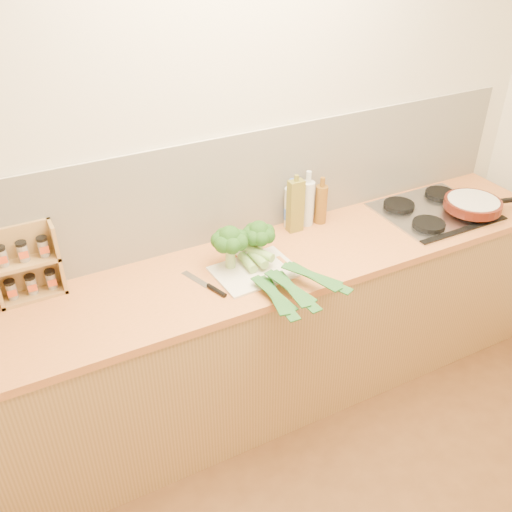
{
  "coord_description": "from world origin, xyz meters",
  "views": [
    {
      "loc": [
        -1.13,
        -0.79,
        2.41
      ],
      "look_at": [
        -0.14,
        1.1,
        1.02
      ],
      "focal_mm": 40.0,
      "sensor_mm": 36.0,
      "label": 1
    }
  ],
  "objects": [
    {
      "name": "leek_front",
      "position": [
        -0.14,
        1.11,
        0.93
      ],
      "size": [
        0.11,
        0.64,
        0.04
      ],
      "rotation": [
        0.0,
        0.0,
        -0.04
      ],
      "color": "white",
      "rests_on": "chopping_board"
    },
    {
      "name": "leek_mid",
      "position": [
        -0.09,
        1.08,
        0.95
      ],
      "size": [
        0.12,
        0.62,
        0.04
      ],
      "rotation": [
        0.0,
        0.0,
        0.07
      ],
      "color": "white",
      "rests_on": "chopping_board"
    },
    {
      "name": "broccoli_left",
      "position": [
        -0.21,
        1.22,
        1.06
      ],
      "size": [
        0.17,
        0.17,
        0.21
      ],
      "color": "#96B76B",
      "rests_on": "chopping_board"
    },
    {
      "name": "spice_rack",
      "position": [
        -1.06,
        1.44,
        1.04
      ],
      "size": [
        0.28,
        0.11,
        0.33
      ],
      "color": "#AC7F4A",
      "rests_on": "counter"
    },
    {
      "name": "gas_hob",
      "position": [
        1.02,
        1.2,
        0.91
      ],
      "size": [
        0.58,
        0.5,
        0.04
      ],
      "color": "silver",
      "rests_on": "counter"
    },
    {
      "name": "amber_bottle",
      "position": [
        0.41,
        1.4,
        1.01
      ],
      "size": [
        0.06,
        0.06,
        0.26
      ],
      "color": "brown",
      "rests_on": "counter"
    },
    {
      "name": "glass_bottle",
      "position": [
        0.33,
        1.42,
        1.03
      ],
      "size": [
        0.07,
        0.07,
        0.3
      ],
      "color": "silver",
      "rests_on": "counter"
    },
    {
      "name": "chefs_knife",
      "position": [
        -0.35,
        1.12,
        0.91
      ],
      "size": [
        0.12,
        0.28,
        0.02
      ],
      "rotation": [
        0.0,
        0.0,
        0.33
      ],
      "color": "silver",
      "rests_on": "counter"
    },
    {
      "name": "oil_tin",
      "position": [
        0.24,
        1.39,
        1.04
      ],
      "size": [
        0.08,
        0.05,
        0.31
      ],
      "color": "olive",
      "rests_on": "counter"
    },
    {
      "name": "chopping_board",
      "position": [
        -0.12,
        1.15,
        0.91
      ],
      "size": [
        0.39,
        0.29,
        0.01
      ],
      "primitive_type": "cube",
      "rotation": [
        0.0,
        0.0,
        0.05
      ],
      "color": "white",
      "rests_on": "counter"
    },
    {
      "name": "broccoli_right",
      "position": [
        -0.05,
        1.24,
        1.04
      ],
      "size": [
        0.16,
        0.16,
        0.19
      ],
      "color": "#96B76B",
      "rests_on": "chopping_board"
    },
    {
      "name": "counter",
      "position": [
        0.0,
        1.2,
        0.45
      ],
      "size": [
        3.2,
        0.62,
        0.9
      ],
      "color": "#AB8047",
      "rests_on": "ground"
    },
    {
      "name": "leek_back",
      "position": [
        -0.05,
        1.12,
        0.97
      ],
      "size": [
        0.32,
        0.66,
        0.04
      ],
      "rotation": [
        0.0,
        0.0,
        0.41
      ],
      "color": "white",
      "rests_on": "chopping_board"
    },
    {
      "name": "water_bottle",
      "position": [
        0.25,
        1.44,
        1.0
      ],
      "size": [
        0.08,
        0.08,
        0.25
      ],
      "color": "silver",
      "rests_on": "counter"
    },
    {
      "name": "skillet",
      "position": [
        1.18,
        1.09,
        0.97
      ],
      "size": [
        0.44,
        0.31,
        0.05
      ],
      "rotation": [
        0.0,
        0.0,
        -0.26
      ],
      "color": "#51180D",
      "rests_on": "gas_hob"
    },
    {
      "name": "room_shell",
      "position": [
        0.0,
        1.49,
        1.17
      ],
      "size": [
        3.5,
        3.5,
        3.5
      ],
      "color": "beige",
      "rests_on": "ground"
    }
  ]
}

